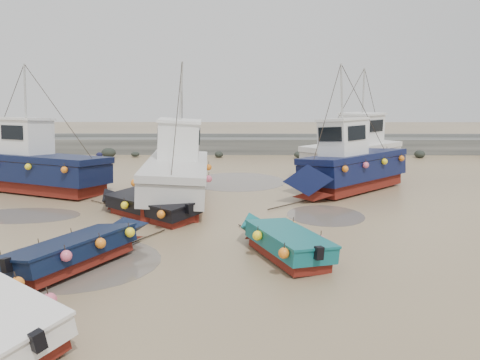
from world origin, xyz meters
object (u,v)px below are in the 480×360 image
at_px(dinghy_2, 282,238).
at_px(dinghy_4, 147,203).
at_px(dinghy_1, 82,246).
at_px(cabin_boat_2, 348,165).
at_px(cabin_boat_1, 176,171).
at_px(person, 101,187).
at_px(cabin_boat_0, 31,165).
at_px(cabin_boat_3, 358,151).

xyz_separation_m(dinghy_2, dinghy_4, (-5.05, 4.52, -0.02)).
distance_m(dinghy_1, dinghy_4, 5.38).
bearing_deg(cabin_boat_2, cabin_boat_1, 58.14).
distance_m(dinghy_1, cabin_boat_2, 13.99).
relative_size(dinghy_4, person, 2.96).
xyz_separation_m(dinghy_4, cabin_boat_1, (0.76, 3.05, 0.77)).
height_order(dinghy_1, person, dinghy_1).
distance_m(cabin_boat_2, person, 12.71).
height_order(dinghy_2, dinghy_4, same).
bearing_deg(person, cabin_boat_0, -18.01).
bearing_deg(cabin_boat_1, dinghy_2, -64.76).
height_order(dinghy_2, cabin_boat_0, cabin_boat_0).
bearing_deg(cabin_boat_1, dinghy_4, -108.39).
xyz_separation_m(cabin_boat_2, cabin_boat_3, (1.74, 5.22, -0.01)).
bearing_deg(person, dinghy_4, 88.14).
height_order(dinghy_1, cabin_boat_2, cabin_boat_2).
bearing_deg(dinghy_4, cabin_boat_0, 94.35).
bearing_deg(cabin_boat_0, cabin_boat_2, -67.65).
xyz_separation_m(dinghy_4, cabin_boat_2, (9.03, 4.64, 0.83)).
relative_size(dinghy_4, cabin_boat_3, 0.68).
distance_m(dinghy_2, cabin_boat_3, 15.49).
distance_m(dinghy_4, cabin_boat_2, 10.19).
height_order(dinghy_4, cabin_boat_2, cabin_boat_2).
bearing_deg(cabin_boat_0, dinghy_2, -105.56).
height_order(cabin_boat_3, person, cabin_boat_3).
relative_size(dinghy_4, cabin_boat_2, 0.71).
xyz_separation_m(dinghy_1, cabin_boat_3, (11.53, 15.18, 0.80)).
distance_m(dinghy_2, cabin_boat_2, 10.01).
relative_size(dinghy_1, cabin_boat_2, 0.73).
height_order(dinghy_1, dinghy_4, same).
xyz_separation_m(dinghy_1, dinghy_4, (0.76, 5.32, -0.01)).
bearing_deg(dinghy_4, cabin_boat_2, -23.75).
distance_m(cabin_boat_2, cabin_boat_3, 5.50).
bearing_deg(dinghy_2, cabin_boat_1, 96.12).
relative_size(dinghy_4, cabin_boat_1, 0.50).
relative_size(dinghy_2, dinghy_4, 0.96).
bearing_deg(cabin_boat_2, cabin_boat_0, 47.24).
relative_size(dinghy_1, dinghy_4, 1.03).
distance_m(dinghy_2, cabin_boat_0, 14.92).
bearing_deg(dinghy_2, cabin_boat_3, 44.88).
height_order(dinghy_1, cabin_boat_3, cabin_boat_3).
distance_m(cabin_boat_0, cabin_boat_3, 18.23).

